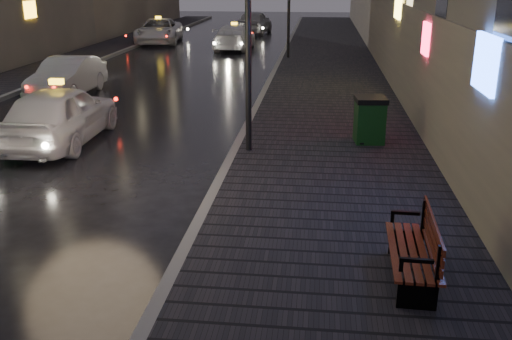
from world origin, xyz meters
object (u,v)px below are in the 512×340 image
at_px(car_far, 254,22).
at_px(trash_bin, 370,119).
at_px(taxi_near, 60,114).
at_px(lamp_near, 248,5).
at_px(taxi_far, 159,31).
at_px(car_left_mid, 67,77).
at_px(bench, 418,250).
at_px(taxi_mid, 234,37).

bearing_deg(car_far, trash_bin, 108.13).
distance_m(taxi_near, car_far, 28.59).
xyz_separation_m(lamp_near, taxi_far, (-8.48, 22.63, -2.74)).
relative_size(lamp_near, car_left_mid, 1.28).
bearing_deg(lamp_near, trash_bin, 19.10).
height_order(lamp_near, car_far, lamp_near).
height_order(lamp_near, taxi_far, lamp_near).
relative_size(trash_bin, car_far, 0.24).
distance_m(bench, taxi_mid, 26.49).
distance_m(bench, car_left_mid, 15.89).
bearing_deg(taxi_mid, taxi_near, 85.91).
height_order(bench, car_left_mid, car_left_mid).
bearing_deg(trash_bin, bench, -94.19).
xyz_separation_m(taxi_far, car_far, (5.28, 6.44, 0.06)).
relative_size(lamp_near, taxi_far, 0.98).
bearing_deg(car_left_mid, taxi_mid, 73.64).
xyz_separation_m(trash_bin, taxi_mid, (-6.20, 18.90, -0.03)).
distance_m(lamp_near, taxi_near, 5.63).
relative_size(bench, taxi_mid, 0.38).
distance_m(trash_bin, taxi_near, 7.82).
xyz_separation_m(lamp_near, trash_bin, (2.90, 1.00, -2.76)).
height_order(taxi_near, taxi_far, taxi_near).
bearing_deg(car_far, taxi_far, 56.56).
bearing_deg(taxi_mid, car_left_mid, 74.44).
xyz_separation_m(bench, car_far, (-6.25, 34.89, 0.20)).
bearing_deg(lamp_near, taxi_near, 173.77).
relative_size(bench, taxi_far, 0.34).
bearing_deg(bench, car_left_mid, 132.68).
height_order(trash_bin, taxi_far, taxi_far).
bearing_deg(bench, car_far, 102.42).
xyz_separation_m(bench, taxi_mid, (-6.34, 25.72, 0.09)).
height_order(bench, trash_bin, trash_bin).
xyz_separation_m(lamp_near, taxi_near, (-4.90, 0.54, -2.72)).
bearing_deg(taxi_near, taxi_far, -82.40).
height_order(lamp_near, taxi_mid, lamp_near).
relative_size(bench, car_left_mid, 0.44).
xyz_separation_m(taxi_near, car_far, (1.70, 28.54, 0.04)).
height_order(lamp_near, taxi_near, lamp_near).
relative_size(taxi_near, car_left_mid, 1.09).
xyz_separation_m(trash_bin, taxi_far, (-11.38, 21.63, 0.02)).
distance_m(lamp_near, taxi_far, 24.32).
bearing_deg(car_left_mid, taxi_far, 94.10).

